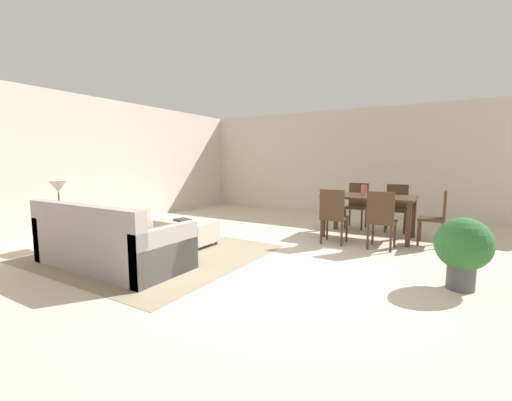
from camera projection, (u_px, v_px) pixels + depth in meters
ground_plane at (268, 267)px, 4.35m from camera, size 10.80×10.80×0.00m
wall_back at (362, 162)px, 8.45m from camera, size 9.00×0.12×2.70m
wall_left at (92, 162)px, 6.91m from camera, size 0.12×11.00×2.70m
area_rug at (154, 253)px, 4.98m from camera, size 3.00×2.80×0.01m
couch at (110, 244)px, 4.35m from camera, size 2.12×0.96×0.86m
ottoman_table at (186, 231)px, 5.50m from camera, size 0.98×0.55×0.40m
side_table at (61, 222)px, 5.13m from camera, size 0.40×0.40×0.56m
table_lamp at (58, 188)px, 5.06m from camera, size 0.26×0.26×0.53m
dining_table at (369, 201)px, 5.96m from camera, size 1.55×0.89×0.76m
dining_chair_near_left at (333, 213)px, 5.47m from camera, size 0.42×0.42×0.92m
dining_chair_near_right at (381, 217)px, 5.12m from camera, size 0.41×0.41×0.92m
dining_chair_far_left at (357, 203)px, 6.86m from camera, size 0.41×0.41×0.92m
dining_chair_far_right at (397, 205)px, 6.50m from camera, size 0.43×0.43×0.92m
dining_chair_head_east at (438, 214)px, 5.40m from camera, size 0.40×0.40×0.92m
vase_centerpiece at (364, 190)px, 5.99m from camera, size 0.10×0.10×0.19m
book_on_ottoman at (183, 220)px, 5.47m from camera, size 0.30×0.26×0.03m
potted_plant at (463, 247)px, 3.54m from camera, size 0.57×0.57×0.79m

